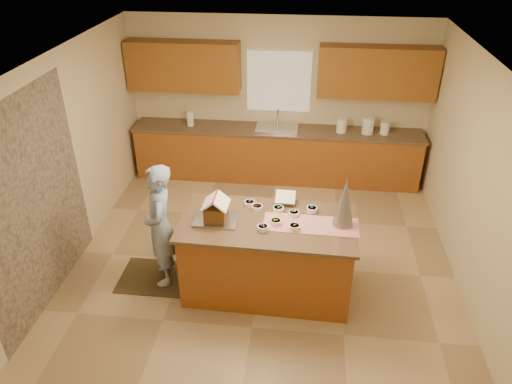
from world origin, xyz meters
TOP-DOWN VIEW (x-y plane):
  - floor at (0.00, 0.00)m, footprint 5.50×5.50m
  - ceiling at (0.00, 0.00)m, footprint 5.50×5.50m
  - wall_back at (0.00, 2.75)m, footprint 5.50×5.50m
  - wall_front at (0.00, -2.75)m, footprint 5.50×5.50m
  - wall_left at (-2.50, 0.00)m, footprint 5.50×5.50m
  - wall_right at (2.50, 0.00)m, footprint 5.50×5.50m
  - stone_accent at (-2.48, -0.80)m, footprint 0.00×2.50m
  - window_curtain at (0.00, 2.72)m, footprint 1.05×0.03m
  - back_counter_base at (0.00, 2.45)m, footprint 4.80×0.60m
  - back_counter_top at (0.00, 2.45)m, footprint 4.85×0.63m
  - upper_cabinet_left at (-1.55, 2.57)m, footprint 1.85×0.35m
  - upper_cabinet_right at (1.55, 2.57)m, footprint 1.85×0.35m
  - sink at (0.00, 2.45)m, footprint 0.70×0.45m
  - faucet at (0.00, 2.63)m, footprint 0.03×0.03m
  - island_base at (0.11, -0.45)m, footprint 1.97×1.02m
  - island_top at (0.11, -0.45)m, footprint 2.06×1.11m
  - table_runner at (0.60, -0.46)m, footprint 1.09×0.42m
  - baking_tray at (-0.48, -0.49)m, footprint 0.51×0.38m
  - cookbook at (0.29, -0.04)m, footprint 0.24×0.19m
  - tinsel_tree at (0.96, -0.42)m, footprint 0.24×0.24m
  - rug at (-1.24, -0.41)m, footprint 1.08×0.71m
  - boy at (-1.19, -0.41)m, footprint 0.52×0.66m
  - canister_a at (1.07, 2.45)m, footprint 0.17×0.17m
  - canister_b at (1.49, 2.45)m, footprint 0.19×0.19m
  - canister_c at (1.76, 2.45)m, footprint 0.15×0.15m
  - paper_towel at (-1.47, 2.45)m, footprint 0.12×0.12m
  - gingerbread_house at (-0.48, -0.49)m, footprint 0.30×0.31m
  - candy_bowls at (0.22, -0.34)m, footprint 0.88×0.63m

SIDE VIEW (x-z plane):
  - floor at x=0.00m, z-range 0.00..0.00m
  - rug at x=-1.24m, z-range 0.00..0.01m
  - back_counter_base at x=0.00m, z-range 0.00..0.88m
  - island_base at x=0.11m, z-range 0.00..0.95m
  - boy at x=-1.19m, z-range 0.01..1.61m
  - sink at x=0.00m, z-range 0.83..0.95m
  - back_counter_top at x=0.00m, z-range 0.88..0.92m
  - island_top at x=0.11m, z-range 0.95..1.00m
  - table_runner at x=0.60m, z-range 1.00..1.00m
  - baking_tray at x=-0.48m, z-range 1.00..1.02m
  - canister_c at x=1.76m, z-range 0.92..1.13m
  - candy_bowls at x=0.22m, z-range 1.00..1.06m
  - canister_a at x=1.07m, z-range 0.92..1.15m
  - paper_towel at x=-1.47m, z-range 0.92..1.17m
  - canister_b at x=1.49m, z-range 0.92..1.19m
  - faucet at x=0.00m, z-range 0.92..1.20m
  - cookbook at x=0.29m, z-range 1.04..1.14m
  - gingerbread_house at x=-0.48m, z-range 0.98..1.29m
  - stone_accent at x=-2.48m, z-range 0.00..2.50m
  - tinsel_tree at x=0.96m, z-range 1.00..1.59m
  - wall_back at x=0.00m, z-range 1.35..1.35m
  - wall_front at x=0.00m, z-range 1.35..1.35m
  - wall_left at x=-2.50m, z-range 1.35..1.35m
  - wall_right at x=2.50m, z-range 1.35..1.35m
  - window_curtain at x=0.00m, z-range 1.15..2.15m
  - upper_cabinet_left at x=-1.55m, z-range 1.50..2.30m
  - upper_cabinet_right at x=1.55m, z-range 1.50..2.30m
  - ceiling at x=0.00m, z-range 2.70..2.70m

